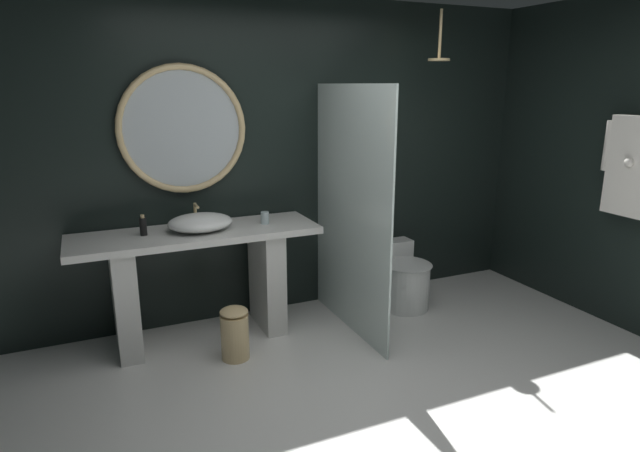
# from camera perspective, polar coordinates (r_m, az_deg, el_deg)

# --- Properties ---
(ground_plane) EXTENTS (5.76, 5.76, 0.00)m
(ground_plane) POSITION_cam_1_polar(r_m,az_deg,el_deg) (3.37, 8.52, -19.81)
(ground_plane) COLOR silver
(back_wall_panel) EXTENTS (4.80, 0.10, 2.60)m
(back_wall_panel) POSITION_cam_1_polar(r_m,az_deg,el_deg) (4.52, -3.90, 7.12)
(back_wall_panel) COLOR black
(back_wall_panel) RESTS_ON ground_plane
(side_wall_right) EXTENTS (0.10, 2.47, 2.60)m
(side_wall_right) POSITION_cam_1_polar(r_m,az_deg,el_deg) (5.00, 27.65, 6.20)
(side_wall_right) COLOR black
(side_wall_right) RESTS_ON ground_plane
(vanity_counter) EXTENTS (1.81, 0.58, 0.86)m
(vanity_counter) POSITION_cam_1_polar(r_m,az_deg,el_deg) (4.15, -12.86, -4.89)
(vanity_counter) COLOR silver
(vanity_counter) RESTS_ON ground_plane
(vessel_sink) EXTENTS (0.48, 0.39, 0.18)m
(vessel_sink) POSITION_cam_1_polar(r_m,az_deg,el_deg) (4.04, -12.70, 0.39)
(vessel_sink) COLOR white
(vessel_sink) RESTS_ON vanity_counter
(tumbler_cup) EXTENTS (0.06, 0.06, 0.10)m
(tumbler_cup) POSITION_cam_1_polar(r_m,az_deg,el_deg) (4.16, -5.93, 0.88)
(tumbler_cup) COLOR silver
(tumbler_cup) RESTS_ON vanity_counter
(soap_dispenser) EXTENTS (0.05, 0.05, 0.15)m
(soap_dispenser) POSITION_cam_1_polar(r_m,az_deg,el_deg) (4.02, -18.42, -0.01)
(soap_dispenser) COLOR black
(soap_dispenser) RESTS_ON vanity_counter
(round_wall_mirror) EXTENTS (0.97, 0.05, 0.97)m
(round_wall_mirror) POSITION_cam_1_polar(r_m,az_deg,el_deg) (4.19, -14.46, 9.98)
(round_wall_mirror) COLOR #D6B77F
(shower_glass_panel) EXTENTS (0.02, 1.22, 1.92)m
(shower_glass_panel) POSITION_cam_1_polar(r_m,az_deg,el_deg) (4.11, 3.31, 1.51)
(shower_glass_panel) COLOR silver
(shower_glass_panel) RESTS_ON ground_plane
(rain_shower_head) EXTENTS (0.18, 0.18, 0.40)m
(rain_shower_head) POSITION_cam_1_polar(r_m,az_deg,el_deg) (4.68, 12.66, 17.62)
(rain_shower_head) COLOR #D6B77F
(hanging_bathrobe) EXTENTS (0.20, 0.55, 0.81)m
(hanging_bathrobe) POSITION_cam_1_polar(r_m,az_deg,el_deg) (4.63, 30.73, 5.79)
(hanging_bathrobe) COLOR #D6B77F
(toilet) EXTENTS (0.42, 0.60, 0.54)m
(toilet) POSITION_cam_1_polar(r_m,az_deg,el_deg) (4.78, 8.79, -5.57)
(toilet) COLOR white
(toilet) RESTS_ON ground_plane
(waste_bin) EXTENTS (0.20, 0.20, 0.39)m
(waste_bin) POSITION_cam_1_polar(r_m,az_deg,el_deg) (3.92, -9.12, -11.24)
(waste_bin) COLOR #D6B77F
(waste_bin) RESTS_ON ground_plane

